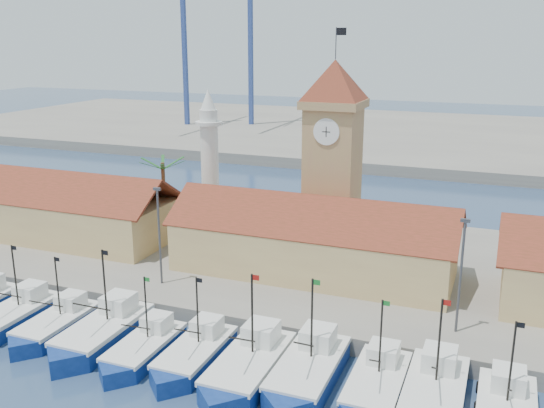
% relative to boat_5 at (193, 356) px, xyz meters
% --- Properties ---
extents(ground, '(400.00, 400.00, 0.00)m').
position_rel_boat_5_xyz_m(ground, '(3.62, -2.53, -0.72)').
color(ground, navy).
rests_on(ground, ground).
extents(quay, '(140.00, 32.00, 1.50)m').
position_rel_boat_5_xyz_m(quay, '(3.62, 21.47, 0.03)').
color(quay, gray).
rests_on(quay, ground).
extents(terminal, '(240.00, 80.00, 2.00)m').
position_rel_boat_5_xyz_m(terminal, '(3.62, 107.47, 0.28)').
color(terminal, gray).
rests_on(terminal, ground).
extents(boat_1, '(3.49, 9.56, 7.24)m').
position_rel_boat_5_xyz_m(boat_1, '(-17.11, 0.04, 0.03)').
color(boat_1, navy).
rests_on(boat_1, ground).
extents(boat_2, '(3.27, 8.95, 6.78)m').
position_rel_boat_5_xyz_m(boat_2, '(-12.79, 0.14, -0.02)').
color(boat_2, navy).
rests_on(boat_2, ground).
extents(boat_3, '(3.85, 10.55, 7.98)m').
position_rel_boat_5_xyz_m(boat_3, '(-8.29, 0.17, 0.10)').
color(boat_3, navy).
rests_on(boat_3, ground).
extents(boat_4, '(3.21, 8.80, 6.66)m').
position_rel_boat_5_xyz_m(boat_4, '(-4.00, -0.57, -0.03)').
color(boat_4, navy).
rests_on(boat_4, ground).
extents(boat_5, '(3.37, 9.24, 6.99)m').
position_rel_boat_5_xyz_m(boat_5, '(0.00, 0.00, 0.00)').
color(boat_5, navy).
rests_on(boat_5, ground).
extents(boat_6, '(3.89, 10.67, 8.07)m').
position_rel_boat_5_xyz_m(boat_6, '(4.47, -0.40, 0.11)').
color(boat_6, navy).
rests_on(boat_6, ground).
extents(boat_7, '(3.84, 10.52, 7.96)m').
position_rel_boat_5_xyz_m(boat_7, '(8.54, 0.56, 0.10)').
color(boat_7, navy).
rests_on(boat_7, ground).
extents(boat_8, '(3.44, 9.43, 7.13)m').
position_rel_boat_5_xyz_m(boat_8, '(13.32, 0.72, 0.01)').
color(boat_8, navy).
rests_on(boat_8, ground).
extents(boat_9, '(3.76, 10.31, 7.80)m').
position_rel_boat_5_xyz_m(boat_9, '(17.06, 0.76, 0.08)').
color(boat_9, navy).
rests_on(boat_9, ground).
extents(hall_left, '(31.20, 10.13, 7.61)m').
position_rel_boat_5_xyz_m(hall_left, '(-28.38, 17.47, 3.26)').
color(hall_left, tan).
rests_on(hall_left, quay).
extents(hall_center, '(27.04, 10.13, 7.61)m').
position_rel_boat_5_xyz_m(hall_center, '(3.62, 17.47, 3.26)').
color(hall_center, tan).
rests_on(hall_center, quay).
extents(clock_tower, '(5.80, 5.80, 22.70)m').
position_rel_boat_5_xyz_m(clock_tower, '(3.62, 23.47, 11.24)').
color(clock_tower, '#AA7D57').
rests_on(clock_tower, quay).
extents(minaret, '(3.00, 3.00, 16.30)m').
position_rel_boat_5_xyz_m(minaret, '(-11.38, 25.47, 9.01)').
color(minaret, silver).
rests_on(minaret, quay).
extents(palm_tree, '(5.60, 5.03, 8.39)m').
position_rel_boat_5_xyz_m(palm_tree, '(-16.38, 23.47, 5.52)').
color(palm_tree, brown).
rests_on(palm_tree, quay).
extents(lamp_posts, '(80.70, 0.25, 9.03)m').
position_rel_boat_5_xyz_m(lamp_posts, '(4.12, 9.47, 5.75)').
color(lamp_posts, '#3F3F44').
rests_on(lamp_posts, quay).
extents(crane_blue_far, '(1.00, 37.14, 43.54)m').
position_rel_boat_5_xyz_m(crane_blue_far, '(-55.71, 97.43, 25.80)').
color(crane_blue_far, navy).
rests_on(crane_blue_far, terminal).
extents(crane_blue_near, '(1.00, 33.65, 44.34)m').
position_rel_boat_5_xyz_m(crane_blue_near, '(-40.71, 103.99, 25.96)').
color(crane_blue_near, navy).
rests_on(crane_blue_near, terminal).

